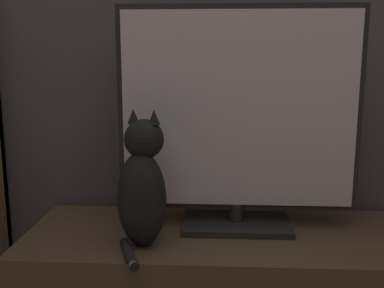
% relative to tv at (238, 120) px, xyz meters
% --- Properties ---
extents(tv, '(0.79, 0.22, 0.73)m').
position_rel_tv_xyz_m(tv, '(0.00, 0.00, 0.00)').
color(tv, black).
rests_on(tv, tv_stand).
extents(cat, '(0.18, 0.28, 0.42)m').
position_rel_tv_xyz_m(cat, '(-0.29, -0.17, -0.18)').
color(cat, black).
rests_on(cat, tv_stand).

